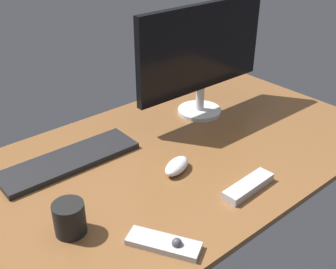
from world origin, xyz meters
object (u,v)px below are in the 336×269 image
monitor (202,54)px  tv_remote (248,186)px  keyboard (69,160)px  media_remote (165,244)px  coffee_mug (70,218)px  computer_mouse (177,166)px

monitor → tv_remote: 56.90cm
keyboard → tv_remote: bearing=-54.3°
monitor → media_remote: monitor is taller
tv_remote → coffee_mug: coffee_mug is taller
monitor → media_remote: size_ratio=3.11×
computer_mouse → media_remote: computer_mouse is taller
media_remote → coffee_mug: size_ratio=2.13×
keyboard → tv_remote: size_ratio=2.47×
media_remote → tv_remote: (33.60, 1.73, 0.29)cm
computer_mouse → media_remote: 32.89cm
computer_mouse → tv_remote: (9.69, -20.83, -0.70)cm
keyboard → coffee_mug: coffee_mug is taller
coffee_mug → tv_remote: bearing=-20.3°
computer_mouse → coffee_mug: coffee_mug is taller
monitor → coffee_mug: size_ratio=6.63×
computer_mouse → tv_remote: 22.99cm
computer_mouse → coffee_mug: size_ratio=1.24×
monitor → computer_mouse: size_ratio=5.34×
media_remote → tv_remote: size_ratio=1.03×
monitor → coffee_mug: monitor is taller
keyboard → computer_mouse: 35.09cm
monitor → tv_remote: size_ratio=3.19×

